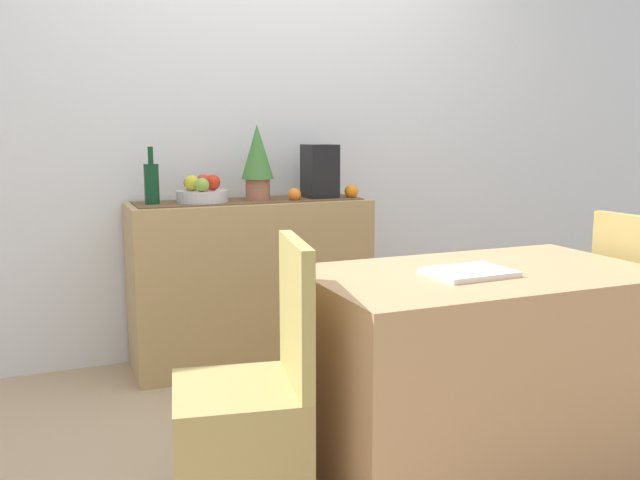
{
  "coord_description": "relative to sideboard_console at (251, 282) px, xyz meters",
  "views": [
    {
      "loc": [
        -1.17,
        -2.4,
        1.22
      ],
      "look_at": [
        -0.03,
        0.36,
        0.73
      ],
      "focal_mm": 37.37,
      "sensor_mm": 36.0,
      "label": 1
    }
  ],
  "objects": [
    {
      "name": "ground_plane",
      "position": [
        0.19,
        -0.92,
        -0.44
      ],
      "size": [
        6.4,
        6.4,
        0.02
      ],
      "primitive_type": "cube",
      "color": "tan",
      "rests_on": "ground"
    },
    {
      "name": "room_wall_rear",
      "position": [
        0.19,
        0.26,
        0.92
      ],
      "size": [
        6.4,
        0.06,
        2.7
      ],
      "primitive_type": "cube",
      "color": "silver",
      "rests_on": "ground"
    },
    {
      "name": "sideboard_console",
      "position": [
        0.0,
        0.0,
        0.0
      ],
      "size": [
        1.24,
        0.42,
        0.86
      ],
      "primitive_type": "cube",
      "color": "tan",
      "rests_on": "ground"
    },
    {
      "name": "table_runner",
      "position": [
        0.0,
        0.0,
        0.44
      ],
      "size": [
        1.17,
        0.32,
        0.01
      ],
      "primitive_type": "cube",
      "color": "brown",
      "rests_on": "sideboard_console"
    },
    {
      "name": "fruit_bowl",
      "position": [
        -0.25,
        0.0,
        0.47
      ],
      "size": [
        0.26,
        0.26,
        0.06
      ],
      "primitive_type": "cylinder",
      "color": "silver",
      "rests_on": "table_runner"
    },
    {
      "name": "apple_left",
      "position": [
        -0.22,
        0.07,
        0.54
      ],
      "size": [
        0.08,
        0.08,
        0.08
      ],
      "primitive_type": "sphere",
      "color": "#BD392B",
      "rests_on": "fruit_bowl"
    },
    {
      "name": "apple_upper",
      "position": [
        -0.3,
        -0.01,
        0.54
      ],
      "size": [
        0.08,
        0.08,
        0.08
      ],
      "primitive_type": "sphere",
      "color": "gold",
      "rests_on": "fruit_bowl"
    },
    {
      "name": "apple_front",
      "position": [
        -0.27,
        -0.09,
        0.53
      ],
      "size": [
        0.07,
        0.07,
        0.07
      ],
      "primitive_type": "sphere",
      "color": "#85AF41",
      "rests_on": "fruit_bowl"
    },
    {
      "name": "apple_center",
      "position": [
        -0.2,
        -0.02,
        0.54
      ],
      "size": [
        0.08,
        0.08,
        0.08
      ],
      "primitive_type": "sphere",
      "color": "red",
      "rests_on": "fruit_bowl"
    },
    {
      "name": "apple_right",
      "position": [
        -0.29,
        0.07,
        0.53
      ],
      "size": [
        0.06,
        0.06,
        0.06
      ],
      "primitive_type": "sphere",
      "color": "red",
      "rests_on": "fruit_bowl"
    },
    {
      "name": "wine_bottle",
      "position": [
        -0.5,
        0.0,
        0.54
      ],
      "size": [
        0.07,
        0.07,
        0.29
      ],
      "color": "#103C21",
      "rests_on": "sideboard_console"
    },
    {
      "name": "coffee_maker",
      "position": [
        0.39,
        0.0,
        0.58
      ],
      "size": [
        0.16,
        0.18,
        0.29
      ],
      "primitive_type": "cube",
      "color": "black",
      "rests_on": "sideboard_console"
    },
    {
      "name": "potted_plant",
      "position": [
        0.04,
        -0.0,
        0.65
      ],
      "size": [
        0.17,
        0.17,
        0.4
      ],
      "color": "#A7664D",
      "rests_on": "sideboard_console"
    },
    {
      "name": "orange_loose_end",
      "position": [
        0.22,
        -0.08,
        0.47
      ],
      "size": [
        0.07,
        0.07,
        0.07
      ],
      "primitive_type": "sphere",
      "color": "orange",
      "rests_on": "sideboard_console"
    },
    {
      "name": "orange_loose_far",
      "position": [
        0.55,
        -0.07,
        0.47
      ],
      "size": [
        0.08,
        0.08,
        0.08
      ],
      "primitive_type": "sphere",
      "color": "orange",
      "rests_on": "sideboard_console"
    },
    {
      "name": "dining_table",
      "position": [
        0.42,
        -1.43,
        -0.06
      ],
      "size": [
        1.22,
        0.71,
        0.74
      ],
      "primitive_type": "cube",
      "color": "tan",
      "rests_on": "ground"
    },
    {
      "name": "open_book",
      "position": [
        0.34,
        -1.47,
        0.32
      ],
      "size": [
        0.29,
        0.22,
        0.02
      ],
      "primitive_type": "cube",
      "rotation": [
        0.0,
        0.0,
        0.05
      ],
      "color": "white",
      "rests_on": "dining_table"
    },
    {
      "name": "chair_near_window",
      "position": [
        -0.45,
        -1.43,
        -0.17
      ],
      "size": [
        0.46,
        0.46,
        0.9
      ],
      "color": "tan",
      "rests_on": "ground"
    }
  ]
}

